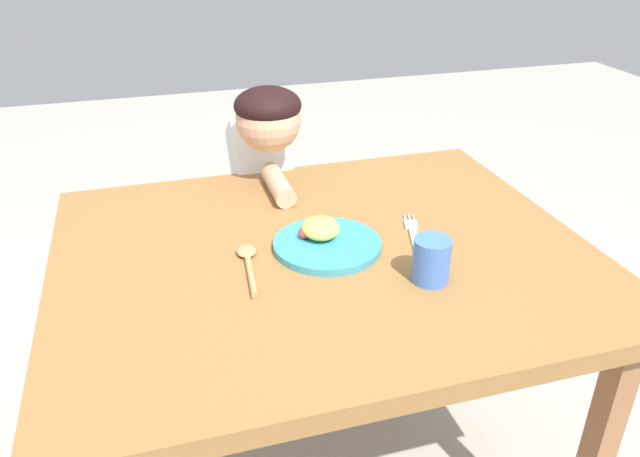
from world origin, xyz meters
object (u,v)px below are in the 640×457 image
at_px(plate, 326,241).
at_px(fork, 413,235).
at_px(drinking_cup, 431,260).
at_px(spoon, 248,261).
at_px(person, 265,222).

xyz_separation_m(plate, fork, (0.20, -0.01, -0.01)).
relative_size(fork, drinking_cup, 2.22).
distance_m(plate, spoon, 0.18).
relative_size(plate, fork, 1.16).
relative_size(plate, person, 0.24).
xyz_separation_m(fork, drinking_cup, (-0.04, -0.18, 0.04)).
distance_m(plate, drinking_cup, 0.25).
relative_size(fork, person, 0.21).
bearing_deg(fork, plate, 104.58).
relative_size(plate, drinking_cup, 2.57).
xyz_separation_m(drinking_cup, person, (-0.20, 0.70, -0.23)).
bearing_deg(plate, spoon, -172.42).
xyz_separation_m(fork, spoon, (-0.38, -0.01, 0.00)).
bearing_deg(spoon, drinking_cup, -110.56).
height_order(drinking_cup, person, person).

